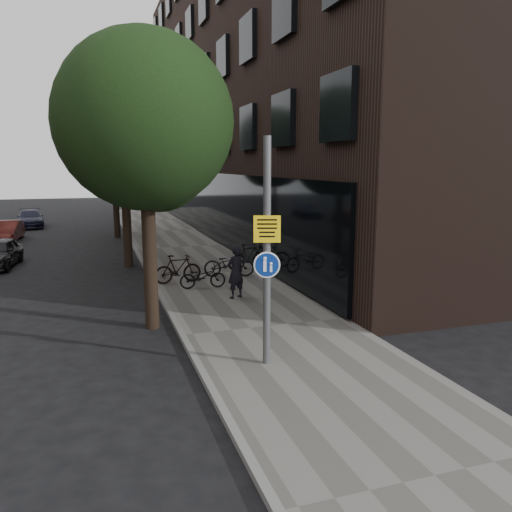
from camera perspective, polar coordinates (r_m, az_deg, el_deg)
name	(u,v)px	position (r m, az deg, el deg)	size (l,w,h in m)	color
ground	(314,384)	(10.17, 6.62, -14.36)	(120.00, 120.00, 0.00)	black
sidewalk	(211,275)	(19.29, -5.21, -2.17)	(4.50, 60.00, 0.12)	slate
curb_edge	(151,279)	(18.93, -11.87, -2.58)	(0.15, 60.00, 0.13)	slate
building_right_dark_brick	(293,88)	(33.15, 4.26, 18.63)	(12.00, 40.00, 18.00)	black
street_tree_near	(147,130)	(13.10, -12.33, 13.93)	(4.40, 4.40, 7.50)	black
street_tree_mid	(125,143)	(21.56, -14.78, 12.38)	(5.00, 5.00, 7.80)	black
street_tree_far	(114,149)	(30.54, -15.88, 11.65)	(5.00, 5.00, 7.80)	black
signpost	(267,253)	(10.12, 1.25, 0.37)	(0.52, 0.20, 4.69)	#595B5E
pedestrian	(236,272)	(15.54, -2.35, -1.83)	(0.61, 0.40, 1.67)	black
parked_bike_facade_near	(229,264)	(18.60, -3.11, -0.89)	(0.65, 1.86, 0.98)	black
parked_bike_facade_far	(249,256)	(19.96, -0.85, -0.02)	(0.48, 1.71, 1.03)	black
parked_bike_curb_near	(203,276)	(16.95, -6.12, -2.34)	(0.54, 1.54, 0.81)	black
parked_bike_curb_far	(178,269)	(17.80, -8.92, -1.45)	(0.48, 1.69, 1.02)	black
parked_car_mid	(8,231)	(31.47, -26.47, 2.60)	(1.19, 3.42, 1.13)	#521B17
parked_car_far	(30,219)	(37.68, -24.39, 3.92)	(1.64, 4.05, 1.17)	#1C1D32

